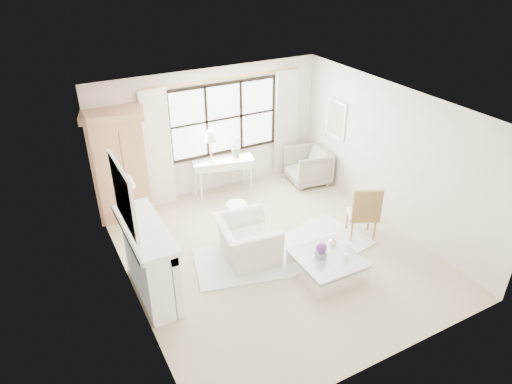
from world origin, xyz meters
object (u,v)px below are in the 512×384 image
at_px(armoire, 121,165).
at_px(coffee_table, 327,266).
at_px(club_armchair, 247,240).
at_px(console_table, 223,176).

height_order(armoire, coffee_table, armoire).
bearing_deg(armoire, club_armchair, -42.90).
relative_size(club_armchair, coffee_table, 1.08).
bearing_deg(console_table, armoire, -166.68).
bearing_deg(coffee_table, console_table, 96.01).
relative_size(console_table, club_armchair, 1.25).
distance_m(armoire, club_armchair, 2.90).
bearing_deg(coffee_table, club_armchair, 131.31).
height_order(club_armchair, coffee_table, club_armchair).
distance_m(console_table, club_armchair, 2.41).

